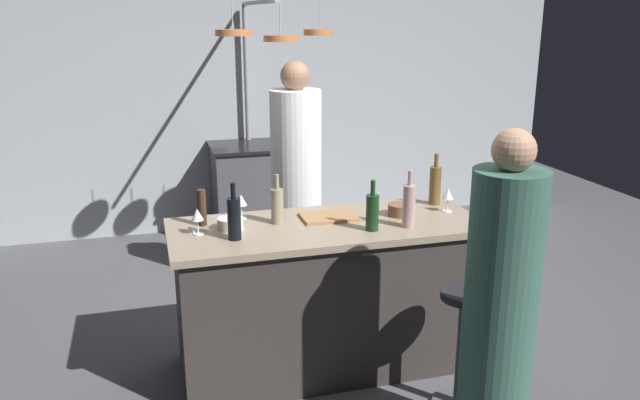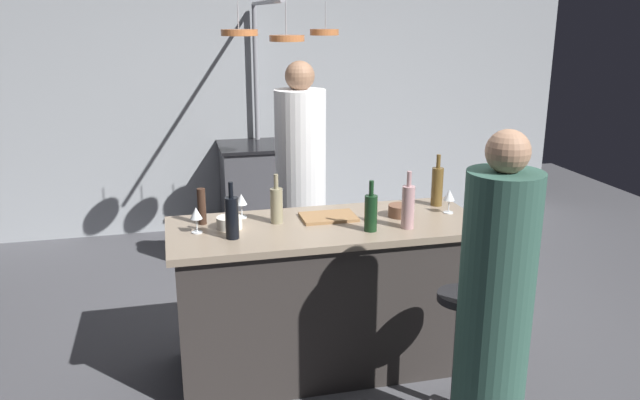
# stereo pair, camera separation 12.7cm
# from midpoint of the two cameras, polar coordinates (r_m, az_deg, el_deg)

# --- Properties ---
(ground_plane) EXTENTS (9.00, 9.00, 0.00)m
(ground_plane) POSITION_cam_midpoint_polar(r_m,az_deg,el_deg) (4.00, -0.33, -14.50)
(ground_plane) COLOR #4C4C51
(back_wall) EXTENTS (6.40, 0.16, 2.60)m
(back_wall) POSITION_cam_midpoint_polar(r_m,az_deg,el_deg) (6.27, -7.42, 9.35)
(back_wall) COLOR #9EA3A8
(back_wall) RESTS_ON ground_plane
(kitchen_island) EXTENTS (1.80, 0.72, 0.90)m
(kitchen_island) POSITION_cam_midpoint_polar(r_m,az_deg,el_deg) (3.78, -0.34, -8.60)
(kitchen_island) COLOR #332D2B
(kitchen_island) RESTS_ON ground_plane
(stove_range) EXTENTS (0.80, 0.64, 0.89)m
(stove_range) POSITION_cam_midpoint_polar(r_m,az_deg,el_deg) (6.05, -6.55, 0.87)
(stove_range) COLOR #47474C
(stove_range) RESTS_ON ground_plane
(chef) EXTENTS (0.37, 0.37, 1.75)m
(chef) POSITION_cam_midpoint_polar(r_m,az_deg,el_deg) (4.65, -2.92, 0.86)
(chef) COLOR white
(chef) RESTS_ON ground_plane
(bar_stool_right) EXTENTS (0.28, 0.28, 0.68)m
(bar_stool_right) POSITION_cam_midpoint_polar(r_m,az_deg,el_deg) (3.49, 11.67, -12.64)
(bar_stool_right) COLOR #4C4C51
(bar_stool_right) RESTS_ON ground_plane
(guest_right) EXTENTS (0.34, 0.34, 1.59)m
(guest_right) POSITION_cam_midpoint_polar(r_m,az_deg,el_deg) (3.04, 14.77, -9.73)
(guest_right) COLOR #33594C
(guest_right) RESTS_ON ground_plane
(overhead_pot_rack) EXTENTS (0.89, 1.50, 2.17)m
(overhead_pot_rack) POSITION_cam_midpoint_polar(r_m,az_deg,el_deg) (5.24, -5.91, 12.47)
(overhead_pot_rack) COLOR gray
(overhead_pot_rack) RESTS_ON ground_plane
(cutting_board) EXTENTS (0.32, 0.22, 0.02)m
(cutting_board) POSITION_cam_midpoint_polar(r_m,az_deg,el_deg) (3.71, -0.18, -1.53)
(cutting_board) COLOR #997047
(cutting_board) RESTS_ON kitchen_island
(pepper_mill) EXTENTS (0.05, 0.05, 0.21)m
(pepper_mill) POSITION_cam_midpoint_polar(r_m,az_deg,el_deg) (3.64, -11.60, -0.68)
(pepper_mill) COLOR #382319
(pepper_mill) RESTS_ON kitchen_island
(wine_bottle_white) EXTENTS (0.07, 0.07, 0.29)m
(wine_bottle_white) POSITION_cam_midpoint_polar(r_m,az_deg,el_deg) (3.61, -4.89, -0.45)
(wine_bottle_white) COLOR gray
(wine_bottle_white) RESTS_ON kitchen_island
(wine_bottle_red) EXTENTS (0.07, 0.07, 0.29)m
(wine_bottle_red) POSITION_cam_midpoint_polar(r_m,az_deg,el_deg) (3.49, 3.71, -1.05)
(wine_bottle_red) COLOR #143319
(wine_bottle_red) RESTS_ON kitchen_island
(wine_bottle_dark) EXTENTS (0.07, 0.07, 0.31)m
(wine_bottle_dark) POSITION_cam_midpoint_polar(r_m,az_deg,el_deg) (3.38, -8.83, -1.60)
(wine_bottle_dark) COLOR black
(wine_bottle_dark) RESTS_ON kitchen_island
(wine_bottle_amber) EXTENTS (0.07, 0.07, 0.33)m
(wine_bottle_amber) POSITION_cam_midpoint_polar(r_m,az_deg,el_deg) (4.01, 9.46, 1.38)
(wine_bottle_amber) COLOR brown
(wine_bottle_amber) RESTS_ON kitchen_island
(wine_bottle_rose) EXTENTS (0.07, 0.07, 0.33)m
(wine_bottle_rose) POSITION_cam_midpoint_polar(r_m,az_deg,el_deg) (3.56, 7.03, -0.47)
(wine_bottle_rose) COLOR #B78C8E
(wine_bottle_rose) RESTS_ON kitchen_island
(wine_glass_near_left_guest) EXTENTS (0.07, 0.07, 0.15)m
(wine_glass_near_left_guest) POSITION_cam_midpoint_polar(r_m,az_deg,el_deg) (3.72, -8.10, -0.12)
(wine_glass_near_left_guest) COLOR silver
(wine_glass_near_left_guest) RESTS_ON kitchen_island
(wine_glass_by_chef) EXTENTS (0.07, 0.07, 0.15)m
(wine_glass_by_chef) POSITION_cam_midpoint_polar(r_m,az_deg,el_deg) (3.88, 10.56, 0.44)
(wine_glass_by_chef) COLOR silver
(wine_glass_by_chef) RESTS_ON kitchen_island
(wine_glass_near_right_guest) EXTENTS (0.07, 0.07, 0.15)m
(wine_glass_near_right_guest) POSITION_cam_midpoint_polar(r_m,az_deg,el_deg) (3.49, -12.05, -1.41)
(wine_glass_near_right_guest) COLOR silver
(wine_glass_near_right_guest) RESTS_ON kitchen_island
(mixing_bowl_wooden) EXTENTS (0.15, 0.15, 0.07)m
(mixing_bowl_wooden) POSITION_cam_midpoint_polar(r_m,az_deg,el_deg) (3.78, 6.30, -0.89)
(mixing_bowl_wooden) COLOR brown
(mixing_bowl_wooden) RESTS_ON kitchen_island
(mixing_bowl_ceramic) EXTENTS (0.14, 0.14, 0.07)m
(mixing_bowl_ceramic) POSITION_cam_midpoint_polar(r_m,az_deg,el_deg) (3.56, -9.11, -2.12)
(mixing_bowl_ceramic) COLOR silver
(mixing_bowl_ceramic) RESTS_ON kitchen_island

